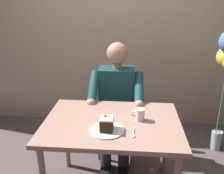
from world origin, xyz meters
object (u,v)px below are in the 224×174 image
object	(u,v)px
chair	(117,108)
seated_person	(116,102)
dessert_spoon	(133,134)
coffee_cup	(140,114)
cake_slice	(107,123)
dining_table	(112,130)

from	to	relation	value
chair	seated_person	distance (m)	0.23
chair	dessert_spoon	distance (m)	0.95
chair	coffee_cup	bearing A→B (deg)	107.60
chair	cake_slice	distance (m)	0.91
cake_slice	coffee_cup	bearing A→B (deg)	-143.23
coffee_cup	dessert_spoon	size ratio (longest dim) A/B	0.76
dining_table	dessert_spoon	distance (m)	0.26
seated_person	dessert_spoon	xyz separation A→B (m)	(-0.17, 0.73, 0.08)
coffee_cup	dessert_spoon	distance (m)	0.23
seated_person	coffee_cup	distance (m)	0.57
dining_table	seated_person	distance (m)	0.55
seated_person	dessert_spoon	size ratio (longest dim) A/B	8.57
chair	seated_person	world-z (taller)	seated_person
seated_person	cake_slice	size ratio (longest dim) A/B	10.49
seated_person	coffee_cup	bearing A→B (deg)	112.97
dining_table	cake_slice	world-z (taller)	cake_slice
cake_slice	dessert_spoon	bearing A→B (deg)	170.20
coffee_cup	dessert_spoon	bearing A→B (deg)	77.39
dining_table	coffee_cup	bearing A→B (deg)	-171.03
chair	dessert_spoon	world-z (taller)	chair
dessert_spoon	seated_person	bearing A→B (deg)	-76.95
chair	coffee_cup	distance (m)	0.77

